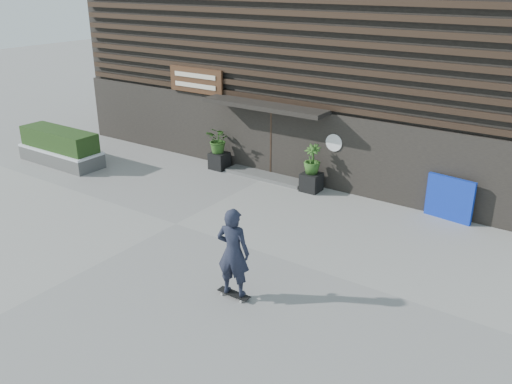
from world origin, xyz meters
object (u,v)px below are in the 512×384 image
Objects in this scene: planter_pot_left at (219,161)px; skateboarder at (233,253)px; raised_bed at (62,157)px; blue_tarp at (450,199)px; planter_pot_right at (311,182)px.

planter_pot_left is 0.29× the size of skateboarder.
skateboarder is (5.49, -6.44, 0.79)m from planter_pot_left.
blue_tarp is at bearing 13.33° from raised_bed.
planter_pot_right is at bearing 0.00° from planter_pot_left.
raised_bed is (-9.03, -2.86, -0.05)m from planter_pot_right.
planter_pot_right is 4.33m from blue_tarp.
blue_tarp is 7.24m from skateboarder.
planter_pot_left is 8.12m from blue_tarp.
blue_tarp is (13.34, 3.16, 0.39)m from raised_bed.
raised_bed is at bearing -159.56° from blue_tarp.
planter_pot_left is 5.96m from raised_bed.
skateboarder reaches higher than blue_tarp.
planter_pot_right is 0.44× the size of blue_tarp.
blue_tarp is at bearing 2.12° from planter_pot_left.
planter_pot_right is 9.47m from raised_bed.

